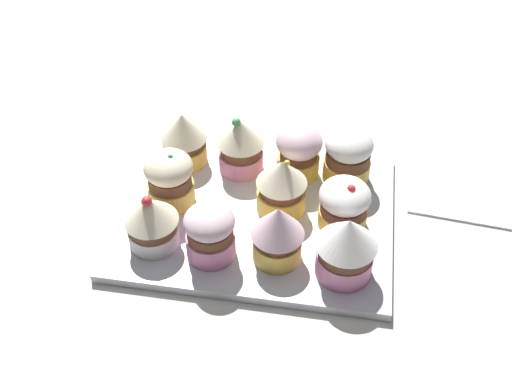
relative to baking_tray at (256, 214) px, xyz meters
The scene contains 14 objects.
ground_plane 2.10cm from the baking_tray, ahead, with size 180.00×180.00×3.00cm, color beige.
baking_tray is the anchor object (origin of this frame).
cupcake_0 13.15cm from the baking_tray, 147.32° to the right, with size 6.04×6.04×7.18cm.
cupcake_1 9.21cm from the baking_tray, 117.54° to the right, with size 5.53×5.53×6.72cm.
cupcake_2 8.78cm from the baking_tray, 63.03° to the right, with size 5.81×5.81×7.53cm.
cupcake_3 13.99cm from the baking_tray, 35.39° to the right, with size 6.52×6.52×7.94cm.
cupcake_4 11.05cm from the baking_tray, behind, with size 5.76×5.76×7.33cm.
cupcake_5 5.25cm from the baking_tray, 15.94° to the left, with size 5.89×5.89×7.59cm.
cupcake_6 10.85cm from the baking_tray, ahead, with size 5.85×5.85×6.60cm.
cupcake_7 13.46cm from the baking_tray, 144.25° to the left, with size 5.83×5.83×7.28cm.
cupcake_8 8.95cm from the baking_tray, 113.20° to the left, with size 5.83×5.83×7.74cm.
cupcake_9 9.39cm from the baking_tray, 60.45° to the left, with size 5.63×5.63×7.14cm.
cupcake_10 13.18cm from the baking_tray, 36.05° to the left, with size 5.75×5.75×7.18cm.
napkin 26.37cm from the baking_tray, 21.65° to the left, with size 12.05×13.25×0.60cm, color white.
Camera 1 is at (8.55, -53.01, 56.03)cm, focal length 45.45 mm.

